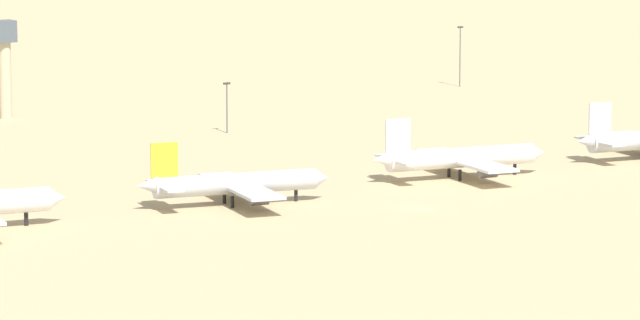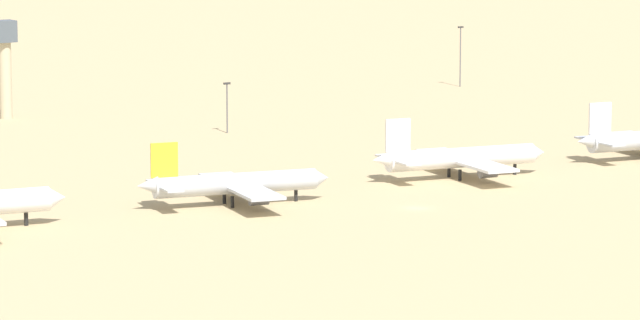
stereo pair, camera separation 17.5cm
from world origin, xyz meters
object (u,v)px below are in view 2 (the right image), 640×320
control_tower (5,59)px  light_pole_mid (227,103)px  light_pole_west (460,52)px  parked_jet_white_3 (460,158)px  parked_jet_yellow_2 (234,184)px

control_tower → light_pole_mid: (35.34, -54.91, -8.11)m
control_tower → light_pole_west: (145.51, -2.08, -5.20)m
parked_jet_white_3 → light_pole_mid: (-6.69, 87.36, 3.05)m
parked_jet_yellow_2 → light_pole_west: light_pole_west is taller
parked_jet_white_3 → control_tower: (-42.03, 142.28, 11.17)m
parked_jet_white_3 → light_pole_mid: size_ratio=3.22×
parked_jet_yellow_2 → control_tower: size_ratio=1.51×
light_pole_west → control_tower: bearing=179.2°
parked_jet_white_3 → light_pole_mid: bearing=103.5°
parked_jet_white_3 → light_pole_west: 174.36m
light_pole_west → light_pole_mid: (-110.17, -52.83, -2.92)m
parked_jet_yellow_2 → control_tower: bearing=95.5°
parked_jet_yellow_2 → parked_jet_white_3: 56.08m
control_tower → light_pole_west: size_ratio=1.41×
parked_jet_white_3 → control_tower: control_tower is taller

